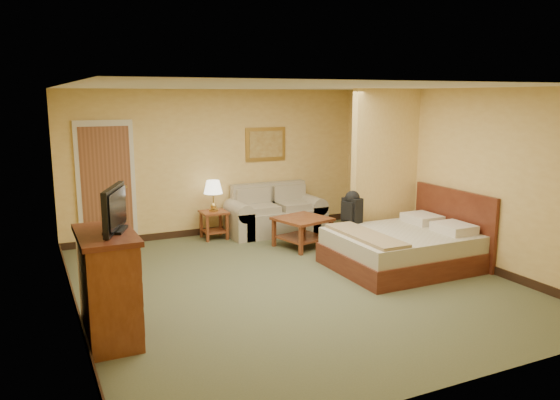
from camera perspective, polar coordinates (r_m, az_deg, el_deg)
floor at (r=7.48m, az=1.24°, el=-8.59°), size 6.00×6.00×0.00m
ceiling at (r=7.05m, az=1.33°, el=11.75°), size 6.00×6.00×0.00m
back_wall at (r=9.90m, az=-6.55°, el=3.89°), size 5.50×0.02×2.60m
left_wall at (r=6.42m, az=-21.21°, el=-0.56°), size 0.02×6.00×2.60m
right_wall at (r=8.73m, az=17.66°, el=2.51°), size 0.02×6.00×2.60m
partition at (r=9.05m, az=10.88°, el=3.12°), size 1.20×0.15×2.60m
door at (r=9.46m, az=-17.69°, el=1.49°), size 0.94×0.16×2.10m
baseboard at (r=10.11m, az=-6.38°, el=-3.10°), size 5.50×0.02×0.12m
loveseat at (r=10.02m, az=-0.54°, el=-1.80°), size 1.77×0.82×0.89m
side_table at (r=9.67m, az=-6.92°, el=-2.14°), size 0.45×0.45×0.49m
table_lamp at (r=9.56m, az=-7.00°, el=1.26°), size 0.33×0.33×0.55m
coffee_table at (r=9.06m, az=2.35°, el=-2.73°), size 0.95×0.95×0.50m
wall_picture at (r=10.18m, az=-1.50°, el=5.85°), size 0.80×0.04×0.62m
dresser at (r=5.92m, az=-17.47°, el=-8.53°), size 0.56×1.07×1.14m
tv at (r=5.73m, az=-16.93°, el=-1.05°), size 0.33×0.72×0.46m
bed at (r=8.25m, az=12.98°, el=-4.82°), size 1.99×1.69×1.09m
backpack at (r=8.58m, az=7.56°, el=-0.59°), size 0.26×0.33×0.50m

